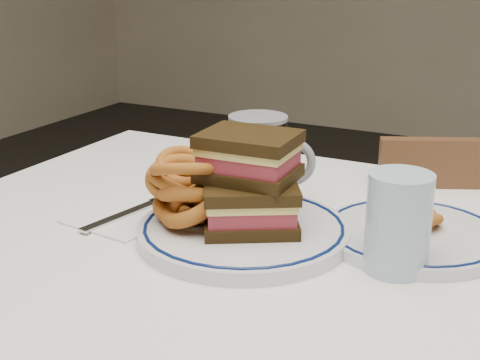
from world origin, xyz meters
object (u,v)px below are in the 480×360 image
at_px(beer_mug, 260,163).
at_px(chair_far, 456,307).
at_px(main_plate, 244,231).
at_px(far_plate, 413,235).
at_px(reuben_sandwich, 250,181).

bearing_deg(beer_mug, chair_far, 54.38).
relative_size(main_plate, far_plate, 1.18).
distance_m(beer_mug, far_plate, 0.26).
height_order(beer_mug, far_plate, beer_mug).
distance_m(main_plate, reuben_sandwich, 0.08).
bearing_deg(beer_mug, reuben_sandwich, -71.28).
distance_m(reuben_sandwich, far_plate, 0.24).
relative_size(chair_far, main_plate, 2.77).
bearing_deg(chair_far, reuben_sandwich, -115.29).
xyz_separation_m(chair_far, reuben_sandwich, (-0.23, -0.49, 0.38)).
distance_m(reuben_sandwich, beer_mug, 0.12).
relative_size(main_plate, beer_mug, 1.99).
bearing_deg(main_plate, chair_far, 64.04).
xyz_separation_m(main_plate, far_plate, (0.22, 0.10, -0.00)).
relative_size(reuben_sandwich, far_plate, 0.64).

